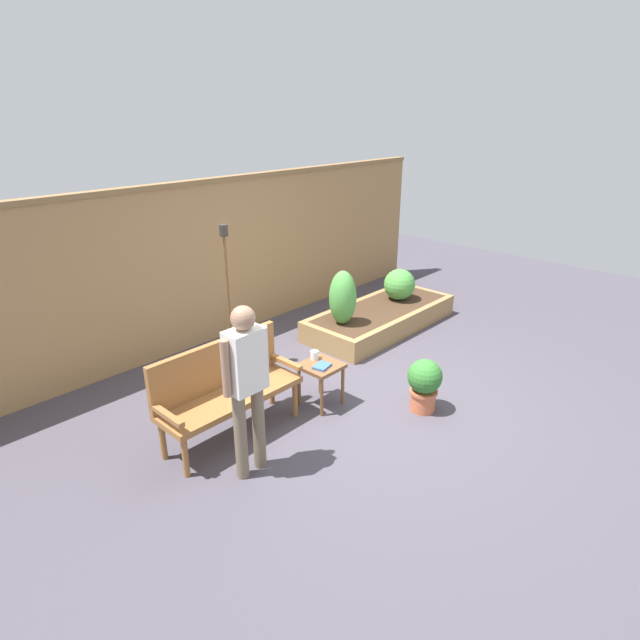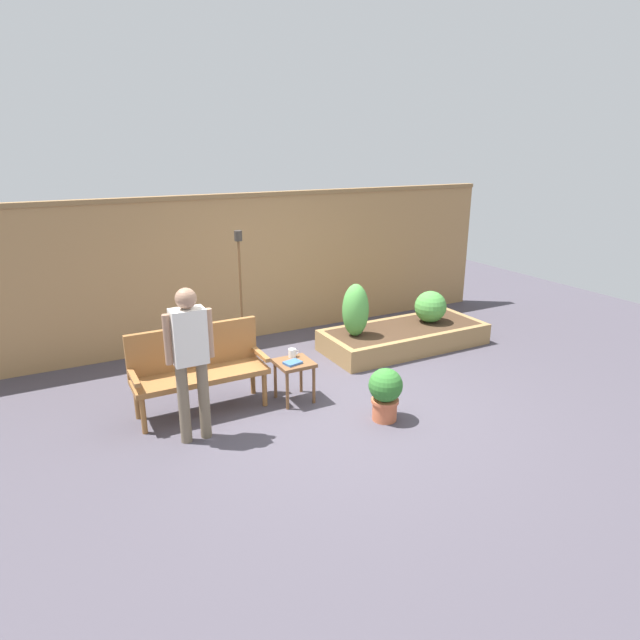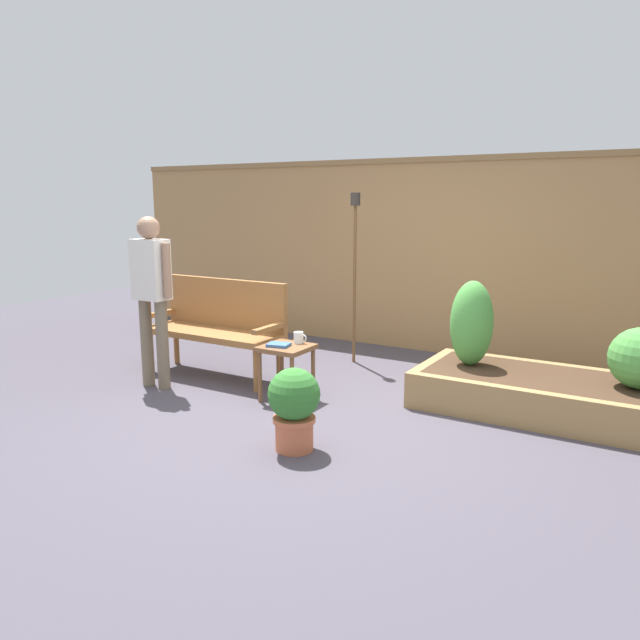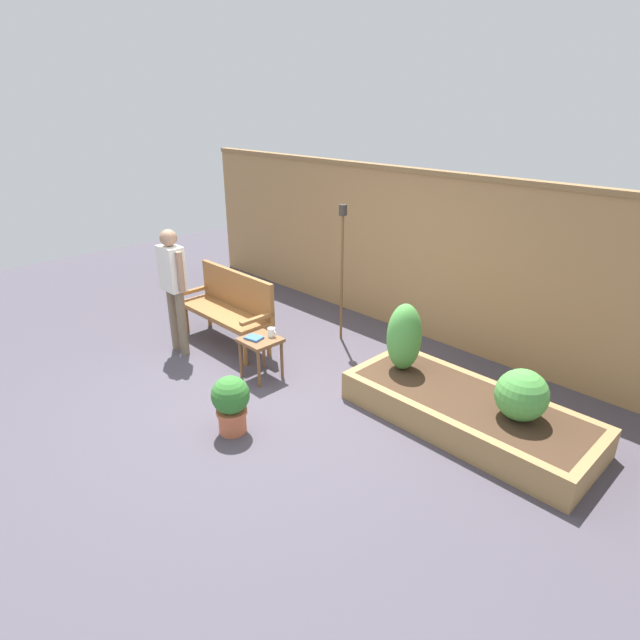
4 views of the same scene
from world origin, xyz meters
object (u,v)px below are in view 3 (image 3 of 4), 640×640
Objects in this scene: cup_on_table at (299,338)px; person_by_bench at (152,287)px; book_on_table at (279,345)px; garden_bench at (218,320)px; potted_boxwood at (294,404)px; shrub_near_bench at (472,323)px; side_table at (287,355)px; tiki_torch at (355,248)px.

person_by_bench is at bearing -160.61° from cup_on_table.
person_by_bench is (-1.20, -0.27, 0.44)m from book_on_table.
cup_on_table reaches higher than book_on_table.
garden_bench is 0.78m from person_by_bench.
cup_on_table is 1.19m from potted_boxwood.
shrub_near_bench is at bearing 29.16° from cup_on_table.
shrub_near_bench reaches higher than potted_boxwood.
person_by_bench is (-1.89, 0.55, 0.61)m from potted_boxwood.
shrub_near_bench reaches higher than book_on_table.
side_table is 2.63× the size of book_on_table.
tiki_torch is at bearing 93.83° from side_table.
person_by_bench reaches higher than garden_bench.
shrub_near_bench is at bearing 32.58° from side_table.
side_table is 1.63m from tiki_torch.
book_on_table is 0.25× the size of shrub_near_bench.
garden_bench reaches higher than side_table.
shrub_near_bench is 0.41× the size of tiki_torch.
book_on_table is 1.30m from person_by_bench.
person_by_bench is (-2.57, -1.17, 0.27)m from shrub_near_bench.
book_on_table is at bearing -146.63° from shrub_near_bench.
shrub_near_bench reaches higher than cup_on_table.
tiki_torch is at bearing 50.08° from garden_bench.
potted_boxwood is 2.56m from tiki_torch.
garden_bench is 2.05m from potted_boxwood.
garden_bench is 1.97× the size of shrub_near_bench.
person_by_bench is (-0.23, -0.63, 0.39)m from garden_bench.
garden_bench is at bearing 144.63° from potted_boxwood.
side_table is 0.83× the size of potted_boxwood.
garden_bench is at bearing 70.37° from person_by_bench.
shrub_near_bench is (2.35, 0.54, 0.12)m from garden_bench.
side_table is at bearing -17.11° from garden_bench.
person_by_bench reaches higher than shrub_near_bench.
garden_bench is 1.07m from side_table.
side_table is 0.19m from cup_on_table.
garden_bench is 0.92× the size of person_by_bench.
tiki_torch reaches higher than potted_boxwood.
potted_boxwood reaches higher than cup_on_table.
side_table is 0.31× the size of person_by_bench.
cup_on_table is at bearing 121.31° from potted_boxwood.
book_on_table is 0.12× the size of person_by_bench.
tiki_torch is at bearing 108.10° from potted_boxwood.
tiki_torch is 1.14× the size of person_by_bench.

